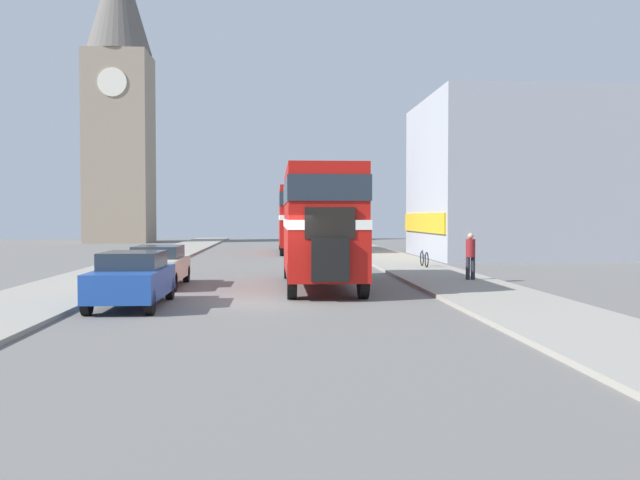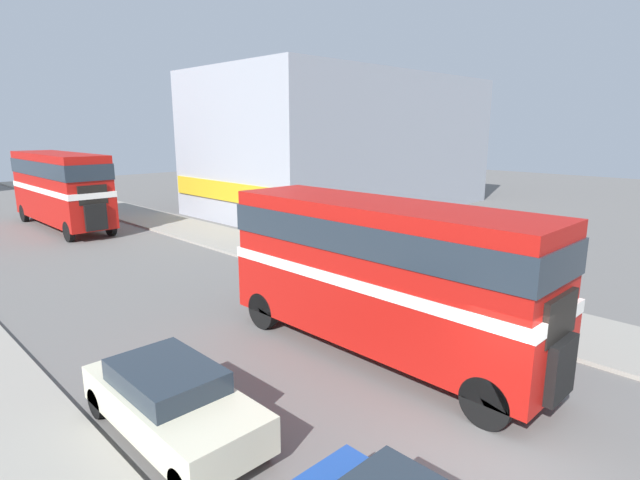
# 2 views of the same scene
# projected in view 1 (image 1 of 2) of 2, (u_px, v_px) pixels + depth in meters

# --- Properties ---
(ground_plane) EXTENTS (120.00, 120.00, 0.00)m
(ground_plane) POSITION_uv_depth(u_px,v_px,m) (269.00, 302.00, 20.37)
(ground_plane) COLOR slate
(sidewalk_right) EXTENTS (3.50, 120.00, 0.12)m
(sidewalk_right) POSITION_uv_depth(u_px,v_px,m) (500.00, 299.00, 20.80)
(sidewalk_right) COLOR gray
(sidewalk_right) RESTS_ON ground_plane
(sidewalk_left) EXTENTS (3.50, 120.00, 0.12)m
(sidewalk_left) POSITION_uv_depth(u_px,v_px,m) (28.00, 302.00, 19.94)
(sidewalk_left) COLOR gray
(sidewalk_left) RESTS_ON ground_plane
(double_decker_bus) EXTENTS (2.44, 9.25, 4.06)m
(double_decker_bus) POSITION_uv_depth(u_px,v_px,m) (320.00, 218.00, 24.81)
(double_decker_bus) COLOR #B2140F
(double_decker_bus) RESTS_ON ground_plane
(bus_distant) EXTENTS (2.50, 10.27, 4.45)m
(bus_distant) POSITION_uv_depth(u_px,v_px,m) (297.00, 214.00, 48.79)
(bus_distant) COLOR #B2140F
(bus_distant) RESTS_ON ground_plane
(car_parked_near) EXTENTS (1.75, 4.26, 1.50)m
(car_parked_near) POSITION_uv_depth(u_px,v_px,m) (132.00, 278.00, 19.39)
(car_parked_near) COLOR #1E479E
(car_parked_near) RESTS_ON ground_plane
(car_parked_mid) EXTENTS (1.77, 4.34, 1.43)m
(car_parked_mid) POSITION_uv_depth(u_px,v_px,m) (158.00, 265.00, 25.02)
(car_parked_mid) COLOR beige
(car_parked_mid) RESTS_ON ground_plane
(pedestrian_walking) EXTENTS (0.35, 0.35, 1.73)m
(pedestrian_walking) POSITION_uv_depth(u_px,v_px,m) (471.00, 253.00, 26.42)
(pedestrian_walking) COLOR #282833
(pedestrian_walking) RESTS_ON sidewalk_right
(bicycle_on_pavement) EXTENTS (0.05, 1.76, 0.78)m
(bicycle_on_pavement) POSITION_uv_depth(u_px,v_px,m) (424.00, 259.00, 33.39)
(bicycle_on_pavement) COLOR black
(bicycle_on_pavement) RESTS_ON sidewalk_right
(church_tower) EXTENTS (6.18, 6.18, 28.63)m
(church_tower) POSITION_uv_depth(u_px,v_px,m) (119.00, 90.00, 68.13)
(church_tower) COLOR gray
(church_tower) RESTS_ON ground_plane
(shop_building_block) EXTENTS (21.48, 11.87, 9.56)m
(shop_building_block) POSITION_uv_depth(u_px,v_px,m) (596.00, 179.00, 43.79)
(shop_building_block) COLOR #999EA8
(shop_building_block) RESTS_ON ground_plane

